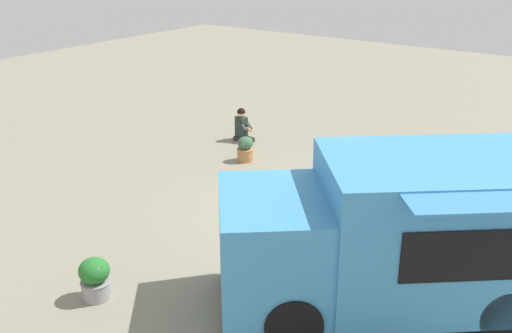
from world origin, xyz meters
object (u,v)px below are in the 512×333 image
(person_customer, at_px, (242,127))
(planter_flowering_near, at_px, (95,278))
(planter_flowering_far, at_px, (245,149))
(food_truck, at_px, (399,238))

(person_customer, xyz_separation_m, planter_flowering_near, (-2.80, 7.42, -0.02))
(person_customer, relative_size, planter_flowering_far, 1.44)
(planter_flowering_far, bearing_deg, planter_flowering_near, 105.91)
(food_truck, xyz_separation_m, person_customer, (6.56, -4.85, -0.74))
(planter_flowering_far, bearing_deg, person_customer, -50.16)
(food_truck, xyz_separation_m, planter_flowering_near, (3.77, 2.57, -0.76))
(food_truck, distance_m, planter_flowering_near, 4.62)
(food_truck, xyz_separation_m, planter_flowering_far, (5.53, -3.61, -0.80))
(food_truck, height_order, planter_flowering_near, food_truck)
(planter_flowering_near, bearing_deg, person_customer, -69.34)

